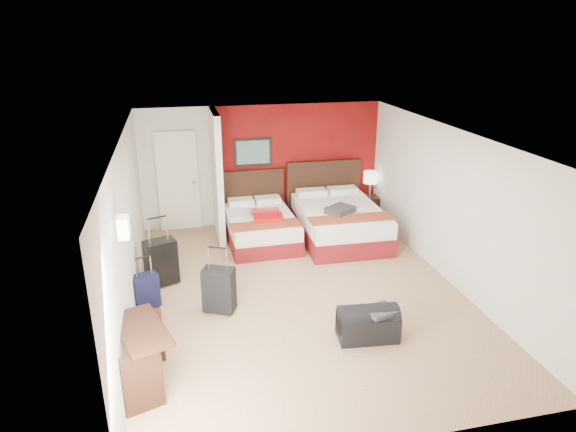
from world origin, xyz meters
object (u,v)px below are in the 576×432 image
object	(u,v)px
desk	(144,357)
suitcase_charcoal	(219,291)
table_lamp	(370,184)
duffel_bag	(368,325)
suitcase_black	(161,264)
red_suitcase_open	(266,215)
suitcase_navy	(146,292)
nightstand	(369,207)
bed_right	(339,223)
bed_left	(261,229)

from	to	relation	value
desk	suitcase_charcoal	bearing A→B (deg)	37.76
table_lamp	suitcase_charcoal	size ratio (longest dim) A/B	0.84
duffel_bag	desk	xyz separation A→B (m)	(-2.88, -0.37, 0.20)
suitcase_charcoal	suitcase_black	bearing A→B (deg)	151.92
table_lamp	suitcase_charcoal	world-z (taller)	table_lamp
red_suitcase_open	suitcase_navy	bearing A→B (deg)	-132.00
suitcase_black	suitcase_navy	distance (m)	0.75
nightstand	suitcase_black	xyz separation A→B (m)	(-4.43, -2.18, 0.12)
red_suitcase_open	bed_right	bearing A→B (deg)	2.02
desk	table_lamp	bearing A→B (deg)	27.34
bed_left	suitcase_charcoal	bearing A→B (deg)	-114.25
bed_left	table_lamp	size ratio (longest dim) A/B	3.29
bed_left	suitcase_navy	bearing A→B (deg)	-136.17
duffel_bag	desk	distance (m)	2.91
table_lamp	suitcase_charcoal	xyz separation A→B (m)	(-3.60, -3.24, -0.44)
suitcase_black	suitcase_charcoal	bearing A→B (deg)	-72.31
suitcase_charcoal	suitcase_navy	xyz separation A→B (m)	(-1.05, 0.35, -0.07)
table_lamp	suitcase_charcoal	bearing A→B (deg)	-137.99
bed_right	table_lamp	xyz separation A→B (m)	(1.01, 0.99, 0.44)
red_suitcase_open	table_lamp	world-z (taller)	table_lamp
bed_left	bed_right	bearing A→B (deg)	-8.31
bed_left	red_suitcase_open	xyz separation A→B (m)	(0.10, -0.10, 0.32)
red_suitcase_open	suitcase_charcoal	bearing A→B (deg)	-110.23
table_lamp	suitcase_black	world-z (taller)	table_lamp
suitcase_black	duffel_bag	xyz separation A→B (m)	(2.71, -2.20, -0.17)
duffel_bag	desk	bearing A→B (deg)	-167.22
bed_left	table_lamp	distance (m)	2.72
suitcase_navy	desk	size ratio (longest dim) A/B	0.53
suitcase_black	suitcase_charcoal	world-z (taller)	suitcase_black
suitcase_black	duffel_bag	bearing A→B (deg)	-59.38
bed_right	suitcase_charcoal	distance (m)	3.43
nightstand	bed_right	bearing A→B (deg)	-133.88
bed_right	nightstand	bearing A→B (deg)	45.71
suitcase_navy	table_lamp	bearing A→B (deg)	12.93
bed_left	suitcase_charcoal	distance (m)	2.66
duffel_bag	red_suitcase_open	bearing A→B (deg)	107.45
table_lamp	suitcase_navy	size ratio (longest dim) A/B	1.08
suitcase_charcoal	table_lamp	bearing A→B (deg)	65.89
nightstand	table_lamp	world-z (taller)	table_lamp
bed_left	red_suitcase_open	distance (m)	0.35
bed_right	red_suitcase_open	world-z (taller)	bed_right
red_suitcase_open	table_lamp	size ratio (longest dim) A/B	1.35
bed_right	nightstand	distance (m)	1.41
bed_right	red_suitcase_open	size ratio (longest dim) A/B	2.93
bed_left	bed_right	size ratio (longest dim) A/B	0.83
desk	bed_left	bearing A→B (deg)	44.10
desk	nightstand	bearing A→B (deg)	27.34
suitcase_black	table_lamp	bearing A→B (deg)	5.84
suitcase_charcoal	suitcase_navy	bearing A→B (deg)	-174.55
table_lamp	red_suitcase_open	bearing A→B (deg)	-160.00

